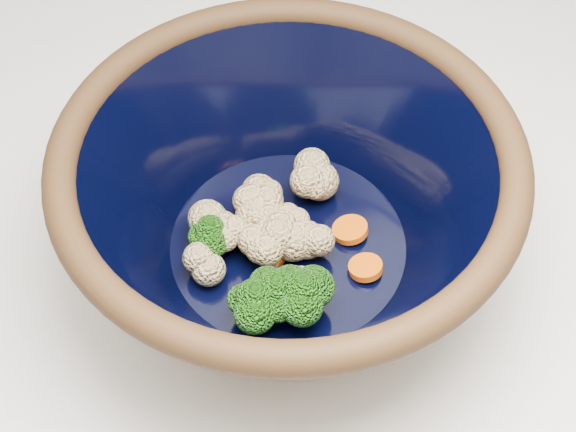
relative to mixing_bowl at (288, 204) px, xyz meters
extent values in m
cylinder|color=black|center=(0.00, 0.00, -0.08)|extent=(0.20, 0.20, 0.01)
torus|color=black|center=(0.00, 0.00, 0.05)|extent=(0.33, 0.33, 0.02)
cylinder|color=black|center=(0.00, 0.00, -0.05)|extent=(0.19, 0.19, 0.00)
cylinder|color=#608442|center=(-0.06, 0.02, -0.04)|extent=(0.01, 0.01, 0.02)
ellipsoid|color=#297215|center=(-0.06, 0.02, -0.02)|extent=(0.03, 0.03, 0.03)
cylinder|color=#608442|center=(-0.02, -0.06, -0.04)|extent=(0.01, 0.01, 0.02)
ellipsoid|color=#297215|center=(-0.02, -0.06, -0.01)|extent=(0.04, 0.04, 0.04)
cylinder|color=#608442|center=(-0.05, -0.05, -0.04)|extent=(0.01, 0.01, 0.02)
ellipsoid|color=#297215|center=(-0.05, -0.05, -0.02)|extent=(0.04, 0.04, 0.03)
cylinder|color=#608442|center=(-0.04, -0.05, -0.04)|extent=(0.01, 0.01, 0.02)
ellipsoid|color=#297215|center=(-0.04, -0.05, -0.02)|extent=(0.04, 0.04, 0.03)
sphere|color=beige|center=(-0.05, 0.02, -0.03)|extent=(0.03, 0.03, 0.03)
sphere|color=beige|center=(0.00, 0.05, -0.03)|extent=(0.03, 0.03, 0.03)
sphere|color=beige|center=(0.00, 0.00, -0.03)|extent=(0.03, 0.03, 0.03)
sphere|color=beige|center=(-0.01, -0.05, -0.04)|extent=(0.03, 0.03, 0.03)
sphere|color=beige|center=(-0.02, 0.00, -0.03)|extent=(0.03, 0.03, 0.03)
sphere|color=beige|center=(0.00, -0.01, -0.03)|extent=(0.03, 0.03, 0.03)
sphere|color=beige|center=(-0.02, 0.02, -0.03)|extent=(0.03, 0.03, 0.03)
sphere|color=beige|center=(0.00, 0.01, -0.04)|extent=(0.03, 0.03, 0.03)
sphere|color=beige|center=(0.00, 0.00, -0.03)|extent=(0.03, 0.03, 0.03)
sphere|color=beige|center=(-0.07, 0.00, -0.04)|extent=(0.03, 0.03, 0.03)
sphere|color=beige|center=(0.04, 0.03, -0.03)|extent=(0.03, 0.03, 0.03)
sphere|color=beige|center=(0.01, -0.01, -0.03)|extent=(0.03, 0.03, 0.03)
cylinder|color=#D35E09|center=(0.05, -0.01, -0.04)|extent=(0.03, 0.03, 0.01)
cylinder|color=#D35E09|center=(-0.03, -0.05, -0.04)|extent=(0.03, 0.03, 0.01)
cylinder|color=#D35E09|center=(-0.02, -0.01, -0.04)|extent=(0.02, 0.02, 0.01)
cylinder|color=#D35E09|center=(0.04, -0.05, -0.04)|extent=(0.03, 0.03, 0.01)
camera|label=1|loc=(-0.16, -0.33, 0.47)|focal=50.00mm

